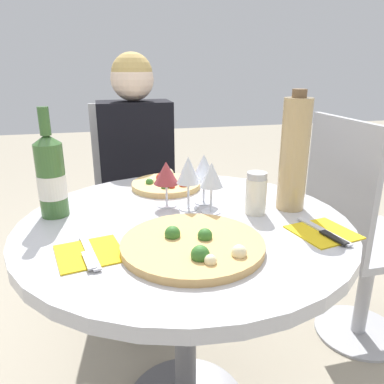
% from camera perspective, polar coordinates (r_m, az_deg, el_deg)
% --- Properties ---
extents(dining_table, '(0.95, 0.95, 0.72)m').
position_cam_1_polar(dining_table, '(1.14, -1.10, -9.75)').
color(dining_table, slate).
rests_on(dining_table, ground_plane).
extents(chair_behind_diner, '(0.41, 0.41, 0.96)m').
position_cam_1_polar(chair_behind_diner, '(1.96, -8.35, -1.65)').
color(chair_behind_diner, '#ADADB2').
rests_on(chair_behind_diner, ground_plane).
extents(seated_diner, '(0.34, 0.42, 1.20)m').
position_cam_1_polar(seated_diner, '(1.79, -8.01, -0.73)').
color(seated_diner, black).
rests_on(seated_diner, ground_plane).
extents(chair_empty_side, '(0.41, 0.41, 0.96)m').
position_cam_1_polar(chair_empty_side, '(1.68, 23.98, -6.78)').
color(chair_empty_side, '#ADADB2').
rests_on(chair_empty_side, ground_plane).
extents(pizza_large, '(0.35, 0.35, 0.05)m').
position_cam_1_polar(pizza_large, '(0.92, 0.21, -7.98)').
color(pizza_large, tan).
rests_on(pizza_large, dining_table).
extents(pizza_small_far, '(0.25, 0.25, 0.05)m').
position_cam_1_polar(pizza_small_far, '(1.37, -4.08, 1.22)').
color(pizza_small_far, '#DBB26B').
rests_on(pizza_small_far, dining_table).
extents(wine_bottle, '(0.08, 0.08, 0.32)m').
position_cam_1_polar(wine_bottle, '(1.16, -20.67, 2.25)').
color(wine_bottle, '#38602D').
rests_on(wine_bottle, dining_table).
extents(tall_carafe, '(0.08, 0.08, 0.36)m').
position_cam_1_polar(tall_carafe, '(1.17, 15.29, 5.56)').
color(tall_carafe, tan).
rests_on(tall_carafe, dining_table).
extents(sugar_shaker, '(0.06, 0.06, 0.13)m').
position_cam_1_polar(sugar_shaker, '(1.13, 9.70, -0.19)').
color(sugar_shaker, silver).
rests_on(sugar_shaker, dining_table).
extents(wine_glass_center, '(0.07, 0.07, 0.17)m').
position_cam_1_polar(wine_glass_center, '(1.13, -0.57, 3.22)').
color(wine_glass_center, silver).
rests_on(wine_glass_center, dining_table).
extents(wine_glass_back_left, '(0.08, 0.08, 0.14)m').
position_cam_1_polar(wine_glass_back_left, '(1.16, -3.96, 2.79)').
color(wine_glass_back_left, silver).
rests_on(wine_glass_back_left, dining_table).
extents(wine_glass_back_right, '(0.08, 0.08, 0.16)m').
position_cam_1_polar(wine_glass_back_right, '(1.19, 1.83, 3.69)').
color(wine_glass_back_right, silver).
rests_on(wine_glass_back_right, dining_table).
extents(wine_glass_front_right, '(0.07, 0.07, 0.16)m').
position_cam_1_polar(wine_glass_front_right, '(1.11, 3.00, 2.44)').
color(wine_glass_front_right, silver).
rests_on(wine_glass_front_right, dining_table).
extents(place_setting_left, '(0.18, 0.19, 0.01)m').
position_cam_1_polar(place_setting_left, '(0.93, -15.35, -9.01)').
color(place_setting_left, gold).
rests_on(place_setting_left, dining_table).
extents(place_setting_right, '(0.17, 0.19, 0.01)m').
position_cam_1_polar(place_setting_right, '(1.06, 19.45, -5.82)').
color(place_setting_right, gold).
rests_on(place_setting_right, dining_table).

